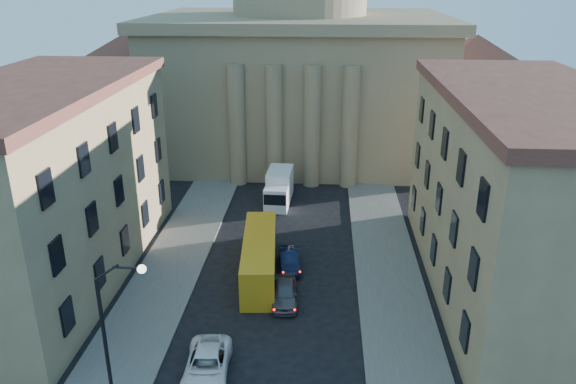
% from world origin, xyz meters
% --- Properties ---
extents(sidewalk_left, '(5.00, 60.00, 0.15)m').
position_xyz_m(sidewalk_left, '(-8.50, 18.00, 0.07)').
color(sidewalk_left, '#57554F').
rests_on(sidewalk_left, ground).
extents(sidewalk_right, '(5.00, 60.00, 0.15)m').
position_xyz_m(sidewalk_right, '(8.50, 18.00, 0.07)').
color(sidewalk_right, '#57554F').
rests_on(sidewalk_right, ground).
extents(church, '(68.02, 28.76, 36.60)m').
position_xyz_m(church, '(0.00, 55.47, 11.88)').
color(church, '#837050').
rests_on(church, ground).
extents(building_left, '(11.60, 26.60, 14.70)m').
position_xyz_m(building_left, '(-17.00, 22.00, 7.42)').
color(building_left, tan).
rests_on(building_left, ground).
extents(building_right, '(11.60, 26.60, 14.70)m').
position_xyz_m(building_right, '(17.00, 22.00, 7.42)').
color(building_right, tan).
rests_on(building_right, ground).
extents(street_lamp, '(2.62, 0.44, 8.83)m').
position_xyz_m(street_lamp, '(-6.97, 8.00, 5.29)').
color(street_lamp, black).
rests_on(street_lamp, ground).
extents(car_left_mid, '(2.85, 5.57, 1.50)m').
position_xyz_m(car_left_mid, '(-3.08, 10.93, 0.75)').
color(car_left_mid, white).
rests_on(car_left_mid, ground).
extents(car_right_far, '(2.04, 4.48, 1.49)m').
position_xyz_m(car_right_far, '(0.80, 19.08, 0.75)').
color(car_right_far, '#525257').
rests_on(car_right_far, ground).
extents(car_right_distant, '(2.01, 4.32, 1.37)m').
position_xyz_m(car_right_distant, '(0.80, 24.01, 0.68)').
color(car_right_distant, black).
rests_on(car_right_distant, ground).
extents(city_bus, '(3.23, 10.72, 2.98)m').
position_xyz_m(city_bus, '(-1.40, 22.84, 1.60)').
color(city_bus, orange).
rests_on(city_bus, ground).
extents(box_truck, '(2.59, 6.00, 3.23)m').
position_xyz_m(box_truck, '(-1.11, 37.44, 1.53)').
color(box_truck, white).
rests_on(box_truck, ground).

